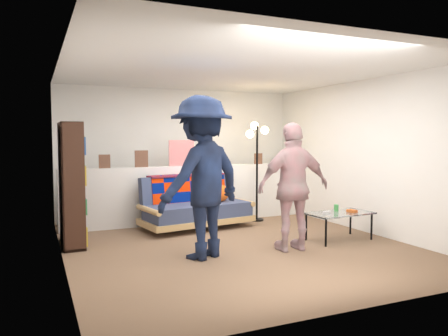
% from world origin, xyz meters
% --- Properties ---
extents(ground, '(5.00, 5.00, 0.00)m').
position_xyz_m(ground, '(0.00, 0.00, 0.00)').
color(ground, brown).
rests_on(ground, ground).
extents(room_shell, '(4.60, 5.05, 2.45)m').
position_xyz_m(room_shell, '(0.00, 0.47, 1.67)').
color(room_shell, silver).
rests_on(room_shell, ground).
extents(half_wall_ledge, '(4.45, 0.15, 1.00)m').
position_xyz_m(half_wall_ledge, '(0.00, 1.80, 0.50)').
color(half_wall_ledge, silver).
rests_on(half_wall_ledge, ground).
extents(ledge_decor, '(2.97, 0.02, 0.45)m').
position_xyz_m(ledge_decor, '(-0.23, 1.78, 1.18)').
color(ledge_decor, brown).
rests_on(ledge_decor, half_wall_ledge).
extents(futon_sofa, '(1.91, 1.12, 0.77)m').
position_xyz_m(futon_sofa, '(-0.10, 1.33, 0.36)').
color(futon_sofa, tan).
rests_on(futon_sofa, ground).
extents(bookshelf, '(0.28, 0.85, 1.70)m').
position_xyz_m(bookshelf, '(-2.08, 0.91, 0.79)').
color(bookshelf, black).
rests_on(bookshelf, ground).
extents(coffee_table, '(1.00, 0.61, 0.50)m').
position_xyz_m(coffee_table, '(1.52, -0.33, 0.38)').
color(coffee_table, black).
rests_on(coffee_table, ground).
extents(floor_lamp, '(0.41, 0.32, 1.78)m').
position_xyz_m(floor_lamp, '(1.12, 1.51, 1.26)').
color(floor_lamp, black).
rests_on(floor_lamp, ground).
extents(person_left, '(1.49, 1.23, 2.00)m').
position_xyz_m(person_left, '(-0.65, -0.39, 1.00)').
color(person_left, black).
rests_on(person_left, ground).
extents(person_right, '(1.03, 0.50, 1.69)m').
position_xyz_m(person_right, '(0.59, -0.55, 0.85)').
color(person_right, pink).
rests_on(person_right, ground).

